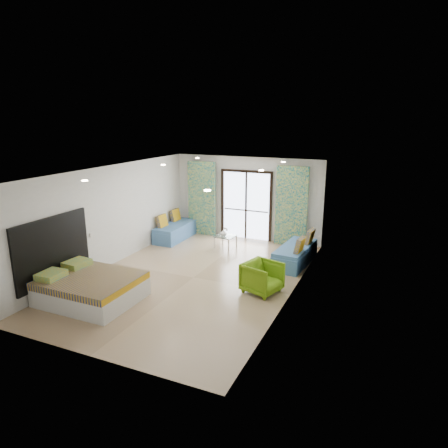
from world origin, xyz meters
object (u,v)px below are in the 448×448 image
at_px(daybed_right, 296,254).
at_px(armchair, 262,276).
at_px(bed, 90,288).
at_px(coffee_table, 226,237).
at_px(daybed_left, 175,231).

bearing_deg(daybed_right, armchair, -92.06).
xyz_separation_m(bed, armchair, (3.33, 1.93, 0.11)).
distance_m(bed, coffee_table, 4.76).
bearing_deg(daybed_left, bed, -82.81).
relative_size(bed, coffee_table, 3.05).
height_order(daybed_left, coffee_table, daybed_left).
xyz_separation_m(daybed_left, daybed_right, (4.23, -0.70, 0.01)).
bearing_deg(bed, daybed_left, 97.65).
bearing_deg(daybed_right, bed, -126.63).
xyz_separation_m(bed, daybed_left, (-0.64, 4.76, -0.01)).
bearing_deg(bed, coffee_table, 74.65).
distance_m(daybed_right, armchair, 2.14).
bearing_deg(daybed_right, daybed_left, 175.49).
bearing_deg(armchair, bed, 136.79).
distance_m(coffee_table, armchair, 3.37).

